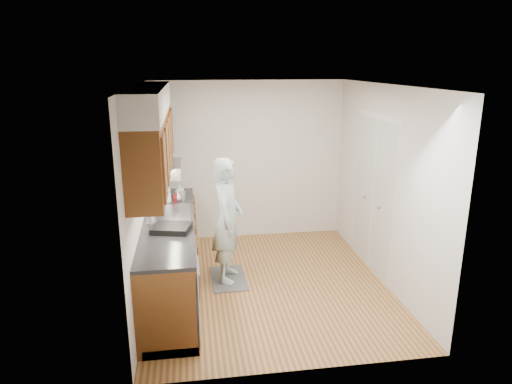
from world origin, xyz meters
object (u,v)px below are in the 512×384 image
soap_bottle_a (167,192)px  dish_rack (172,228)px  person (227,212)px  soap_bottle_b (180,192)px  soap_bottle_c (178,195)px  soda_can (175,198)px  steel_can (183,196)px

soap_bottle_a → dish_rack: size_ratio=0.75×
person → soap_bottle_b: person is taller
soap_bottle_a → soap_bottle_c: (0.14, 0.08, -0.08)m
soda_can → dish_rack: 1.12m
soda_can → dish_rack: (-0.01, -1.12, -0.02)m
soap_bottle_c → soda_can: bearing=-127.2°
soda_can → person: bearing=-38.0°
person → soap_bottle_a: size_ratio=6.05×
soap_bottle_b → steel_can: (0.04, -0.08, -0.04)m
person → steel_can: 0.78m
soap_bottle_a → person: bearing=-32.2°
soap_bottle_a → soap_bottle_c: soap_bottle_a is taller
steel_can → soda_can: bearing=-163.1°
soda_can → soap_bottle_c: bearing=52.8°
soap_bottle_b → soap_bottle_c: bearing=-112.5°
person → dish_rack: 0.91m
soap_bottle_c → steel_can: bearing=-10.8°
soap_bottle_c → soap_bottle_b: bearing=67.5°
person → soap_bottle_a: 0.92m
person → soap_bottle_a: bearing=69.7°
soda_can → steel_can: bearing=16.9°
soap_bottle_b → soda_can: (-0.06, -0.12, -0.05)m
soap_bottle_a → soap_bottle_b: soap_bottle_a is taller
dish_rack → soda_can: bearing=103.0°
soap_bottle_b → dish_rack: size_ratio=0.54×
soap_bottle_c → soap_bottle_a: bearing=-150.1°
soap_bottle_b → steel_can: soap_bottle_b is taller
person → soda_can: size_ratio=16.97×
soap_bottle_a → soap_bottle_c: size_ratio=2.00×
person → soda_can: 0.84m
soap_bottle_a → soda_can: bearing=18.2°
soap_bottle_a → soda_can: soap_bottle_a is taller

